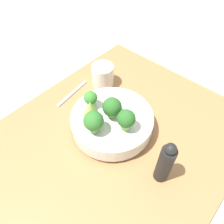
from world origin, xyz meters
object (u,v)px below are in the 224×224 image
Objects in this scene: cup at (103,75)px; pepper_mill at (165,163)px; bowl at (112,121)px; fork at (72,93)px.

cup is 0.44m from pepper_mill.
fork is at bearing -95.26° from bowl.
fork is (-0.02, -0.23, -0.04)m from bowl.
cup is 0.52× the size of fork.
bowl is at bearing 84.74° from fork.
cup is (-0.15, -0.18, 0.00)m from bowl.
bowl is 1.62× the size of fork.
cup reaches higher than fork.
bowl is 3.12× the size of cup.
fork is (0.13, -0.05, -0.04)m from cup.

